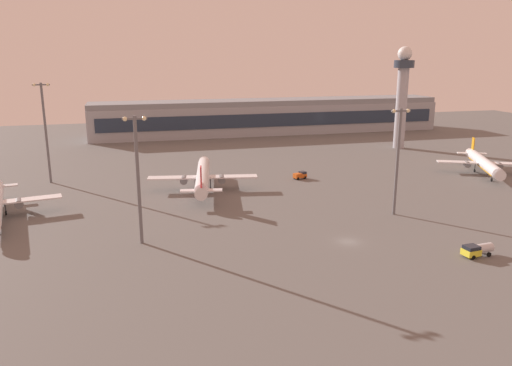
# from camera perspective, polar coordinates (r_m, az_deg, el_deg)

# --- Properties ---
(ground_plane) EXTENTS (416.00, 416.00, 0.00)m
(ground_plane) POSITION_cam_1_polar(r_m,az_deg,el_deg) (105.67, 10.45, -6.58)
(ground_plane) COLOR #605E5B
(terminal_building) EXTENTS (170.57, 22.40, 16.40)m
(terminal_building) POSITION_cam_1_polar(r_m,az_deg,el_deg) (248.29, 1.55, 7.59)
(terminal_building) COLOR #9EA3AD
(terminal_building) RESTS_ON ground
(control_tower) EXTENTS (8.00, 8.00, 40.75)m
(control_tower) POSITION_cam_1_polar(r_m,az_deg,el_deg) (213.48, 16.32, 10.07)
(control_tower) COLOR #A8A8B2
(control_tower) RESTS_ON ground
(airplane_terminal_side) EXTENTS (27.30, 34.55, 9.40)m
(airplane_terminal_side) POSITION_cam_1_polar(r_m,az_deg,el_deg) (177.91, 24.46, 2.11)
(airplane_terminal_side) COLOR white
(airplane_terminal_side) RESTS_ON ground
(airplane_near_gate) EXTENTS (31.07, 39.72, 10.23)m
(airplane_near_gate) POSITION_cam_1_polar(r_m,az_deg,el_deg) (143.15, -6.07, 0.76)
(airplane_near_gate) COLOR white
(airplane_near_gate) RESTS_ON ground
(maintenance_van) EXTENTS (4.54, 3.14, 2.25)m
(maintenance_van) POSITION_cam_1_polar(r_m,az_deg,el_deg) (155.94, 5.05, 0.89)
(maintenance_van) COLOR #D85919
(maintenance_van) RESTS_ON ground
(fuel_truck) EXTENTS (6.48, 2.92, 2.35)m
(fuel_truck) POSITION_cam_1_polar(r_m,az_deg,el_deg) (105.07, 23.86, -6.94)
(fuel_truck) COLOR yellow
(fuel_truck) RESTS_ON ground
(apron_light_east) EXTENTS (4.80, 0.90, 25.50)m
(apron_light_east) POSITION_cam_1_polar(r_m,az_deg,el_deg) (122.17, 15.84, 3.08)
(apron_light_east) COLOR slate
(apron_light_east) RESTS_ON ground
(apron_light_west) EXTENTS (4.80, 0.90, 26.08)m
(apron_light_west) POSITION_cam_1_polar(r_m,az_deg,el_deg) (101.50, -13.32, 1.19)
(apron_light_west) COLOR slate
(apron_light_west) RESTS_ON ground
(apron_light_central) EXTENTS (4.80, 0.90, 29.68)m
(apron_light_central) POSITION_cam_1_polar(r_m,az_deg,el_deg) (160.29, -22.86, 5.85)
(apron_light_central) COLOR slate
(apron_light_central) RESTS_ON ground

